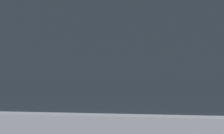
# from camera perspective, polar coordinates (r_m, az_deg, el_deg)

# --- Properties ---
(parking_meter) EXTENTS (0.15, 0.16, 1.47)m
(parking_meter) POSITION_cam_1_polar(r_m,az_deg,el_deg) (3.82, -4.32, -3.47)
(parking_meter) COLOR slate
(parking_meter) RESTS_ON sidewalk_curb
(pedestrian_at_meter) EXTENTS (0.63, 0.60, 1.74)m
(pedestrian_at_meter) POSITION_cam_1_polar(r_m,az_deg,el_deg) (3.86, 4.37, -3.81)
(pedestrian_at_meter) COLOR brown
(pedestrian_at_meter) RESTS_ON sidewalk_curb
(parked_hatchback_gray) EXTENTS (4.01, 1.78, 1.81)m
(parked_hatchback_gray) POSITION_cam_1_polar(r_m,az_deg,el_deg) (2.08, -7.24, -11.77)
(parked_hatchback_gray) COLOR slate
(parked_hatchback_gray) RESTS_ON ground
(background_railing) EXTENTS (24.06, 0.06, 1.03)m
(background_railing) POSITION_cam_1_polar(r_m,az_deg,el_deg) (5.89, -1.38, -5.47)
(background_railing) COLOR #2D7A38
(background_railing) RESTS_ON sidewalk_curb
(backdrop_wall) EXTENTS (32.00, 0.50, 2.98)m
(backdrop_wall) POSITION_cam_1_polar(r_m,az_deg,el_deg) (8.17, 1.59, -0.09)
(backdrop_wall) COLOR #ADA38E
(backdrop_wall) RESTS_ON ground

